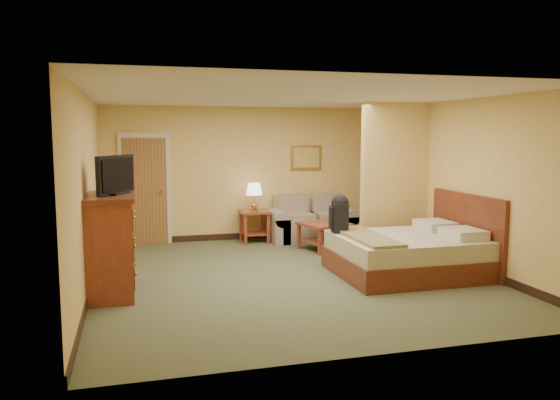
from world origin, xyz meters
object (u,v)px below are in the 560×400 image
object	(u,v)px
loveseat	(312,225)
coffee_table	(324,231)
bed	(413,253)
dresser	(110,244)

from	to	relation	value
loveseat	coffee_table	distance (m)	1.01
loveseat	coffee_table	xyz separation A→B (m)	(-0.10, -1.00, 0.07)
coffee_table	bed	xyz separation A→B (m)	(0.70, -1.94, -0.03)
dresser	bed	xyz separation A→B (m)	(4.29, -0.09, -0.34)
dresser	coffee_table	bearing A→B (deg)	27.28
dresser	bed	size ratio (longest dim) A/B	0.61
coffee_table	bed	bearing A→B (deg)	-70.32
dresser	bed	distance (m)	4.30
coffee_table	bed	world-z (taller)	bed
loveseat	coffee_table	size ratio (longest dim) A/B	1.81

